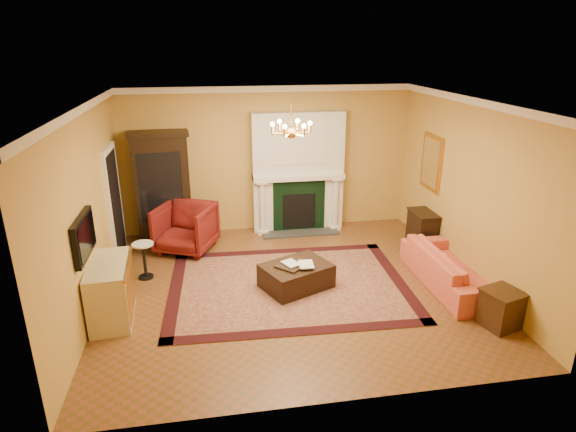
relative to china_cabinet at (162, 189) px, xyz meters
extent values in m
cube|color=brown|center=(2.16, -2.49, -1.07)|extent=(6.00, 5.50, 0.02)
cube|color=white|center=(2.16, -2.49, 1.95)|extent=(6.00, 5.50, 0.02)
cube|color=#B79241|center=(2.16, 0.27, 0.44)|extent=(6.00, 0.02, 3.00)
cube|color=#B79241|center=(2.16, -5.25, 0.44)|extent=(6.00, 0.02, 3.00)
cube|color=#B79241|center=(-0.85, -2.49, 0.44)|extent=(0.02, 5.50, 3.00)
cube|color=#B79241|center=(5.17, -2.49, 0.44)|extent=(0.02, 5.50, 3.00)
cube|color=silver|center=(2.76, 0.10, 0.19)|extent=(1.90, 0.32, 2.50)
cube|color=silver|center=(2.76, -0.07, 0.79)|extent=(1.10, 0.01, 0.80)
cube|color=#0E3319|center=(2.76, -0.07, -0.51)|extent=(1.10, 0.02, 1.10)
cube|color=black|center=(2.76, -0.08, -0.61)|extent=(0.70, 0.02, 0.75)
cube|color=#333333|center=(2.76, -0.19, -1.04)|extent=(1.60, 0.50, 0.04)
cube|color=silver|center=(2.76, 0.04, 0.12)|extent=(1.90, 0.44, 0.10)
cylinder|color=silver|center=(1.98, -0.08, -0.47)|extent=(0.14, 0.14, 1.18)
cylinder|color=silver|center=(3.54, -0.08, -0.47)|extent=(0.14, 0.14, 1.18)
cube|color=white|center=(2.16, 0.22, 1.88)|extent=(6.00, 0.08, 0.12)
cube|color=white|center=(-0.80, -2.49, 1.88)|extent=(0.08, 5.50, 0.12)
cube|color=white|center=(5.12, -2.49, 1.88)|extent=(0.08, 5.50, 0.12)
cube|color=silver|center=(-0.80, -0.79, -0.01)|extent=(0.08, 1.05, 2.10)
cube|color=black|center=(-0.76, -0.79, -0.04)|extent=(0.02, 0.85, 1.95)
cube|color=black|center=(-0.79, -3.09, 0.29)|extent=(0.08, 0.95, 0.58)
cube|color=black|center=(-0.74, -3.09, 0.29)|extent=(0.01, 0.85, 0.48)
cube|color=gold|center=(5.13, -1.09, 0.59)|extent=(0.05, 0.76, 1.05)
cube|color=white|center=(5.11, -1.09, 0.59)|extent=(0.01, 0.62, 0.90)
cylinder|color=gold|center=(2.16, -2.49, 1.74)|extent=(0.03, 0.03, 0.40)
sphere|color=gold|center=(2.16, -2.49, 1.49)|extent=(0.16, 0.16, 0.16)
sphere|color=#FFE5B2|center=(2.44, -2.49, 1.63)|extent=(0.07, 0.07, 0.07)
sphere|color=#FFE5B2|center=(2.30, -2.25, 1.63)|extent=(0.07, 0.07, 0.07)
sphere|color=#FFE5B2|center=(2.02, -2.25, 1.63)|extent=(0.07, 0.07, 0.07)
sphere|color=#FFE5B2|center=(1.88, -2.49, 1.63)|extent=(0.07, 0.07, 0.07)
sphere|color=#FFE5B2|center=(2.02, -2.73, 1.63)|extent=(0.07, 0.07, 0.07)
sphere|color=#FFE5B2|center=(2.30, -2.73, 1.63)|extent=(0.07, 0.07, 0.07)
cube|color=#4E101C|center=(2.13, -2.45, -1.05)|extent=(4.02, 3.09, 0.02)
cube|color=black|center=(0.00, 0.00, 0.00)|extent=(1.10, 0.60, 2.11)
imported|color=maroon|center=(0.43, -0.70, -0.55)|extent=(1.28, 1.25, 1.02)
cylinder|color=black|center=(-0.23, -1.75, -1.04)|extent=(0.25, 0.25, 0.04)
cylinder|color=black|center=(-0.23, -1.75, -0.73)|extent=(0.05, 0.05, 0.57)
cylinder|color=white|center=(-0.23, -1.75, -0.43)|extent=(0.36, 0.36, 0.03)
cube|color=beige|center=(-0.57, -2.95, -0.62)|extent=(0.62, 1.19, 0.86)
imported|color=#C64C3E|center=(4.76, -2.86, -0.64)|extent=(0.64, 2.14, 0.83)
cube|color=#3C2710|center=(4.88, -4.13, -0.79)|extent=(0.57, 0.57, 0.53)
cube|color=black|center=(4.94, -1.36, -0.69)|extent=(0.38, 0.65, 0.72)
cube|color=black|center=(2.24, -2.52, -0.84)|extent=(1.28, 1.13, 0.39)
cube|color=black|center=(2.19, -2.53, -0.63)|extent=(0.63, 0.63, 0.03)
imported|color=gray|center=(2.05, -2.60, -0.47)|extent=(0.21, 0.12, 0.29)
imported|color=gray|center=(2.27, -2.62, -0.45)|extent=(0.23, 0.04, 0.32)
cylinder|color=gray|center=(2.13, 0.04, 0.22)|extent=(0.11, 0.11, 0.09)
cone|color=#0F3911|center=(2.13, 0.04, 0.43)|extent=(0.16, 0.16, 0.34)
cylinder|color=gray|center=(3.36, 0.04, 0.22)|extent=(0.10, 0.10, 0.08)
cone|color=#0F3911|center=(3.36, 0.04, 0.41)|extent=(0.15, 0.15, 0.31)
camera|label=1|loc=(0.92, -9.46, 2.78)|focal=30.00mm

